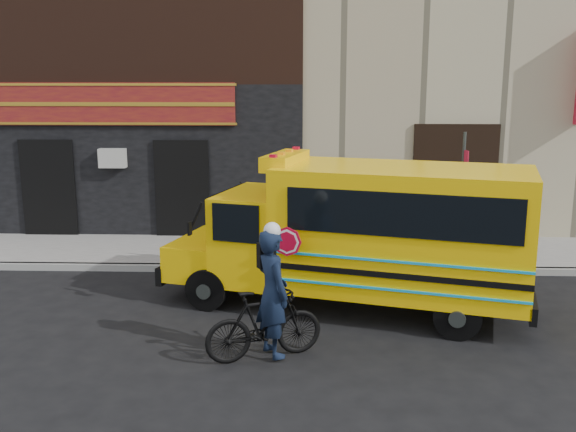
% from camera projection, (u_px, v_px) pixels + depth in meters
% --- Properties ---
extents(ground, '(120.00, 120.00, 0.00)m').
position_uv_depth(ground, '(299.00, 313.00, 12.00)').
color(ground, black).
rests_on(ground, ground).
extents(curb, '(40.00, 0.20, 0.15)m').
position_uv_depth(curb, '(301.00, 269.00, 14.53)').
color(curb, gray).
rests_on(curb, ground).
extents(sidewalk, '(40.00, 3.00, 0.15)m').
position_uv_depth(sidewalk, '(301.00, 251.00, 15.99)').
color(sidewalk, slate).
rests_on(sidewalk, ground).
extents(building, '(20.00, 10.70, 12.00)m').
position_uv_depth(building, '(304.00, 21.00, 20.93)').
color(building, tan).
rests_on(building, sidewalk).
extents(school_bus, '(7.22, 3.91, 2.92)m').
position_uv_depth(school_bus, '(366.00, 232.00, 11.93)').
color(school_bus, black).
rests_on(school_bus, ground).
extents(sign_pole, '(0.10, 0.27, 3.16)m').
position_uv_depth(sign_pole, '(462.00, 196.00, 14.31)').
color(sign_pole, '#3B423E').
rests_on(sign_pole, ground).
extents(bicycle, '(1.95, 1.18, 1.13)m').
position_uv_depth(bicycle, '(264.00, 324.00, 9.95)').
color(bicycle, black).
rests_on(bicycle, ground).
extents(cyclist, '(0.79, 0.88, 2.02)m').
position_uv_depth(cyclist, '(272.00, 296.00, 9.91)').
color(cyclist, black).
rests_on(cyclist, ground).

